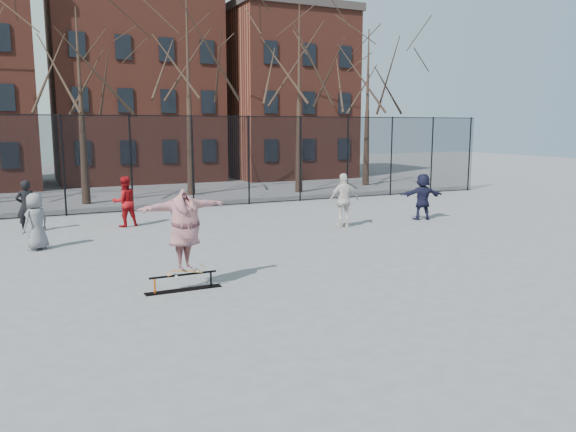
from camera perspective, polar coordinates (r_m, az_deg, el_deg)
name	(u,v)px	position (r m, az deg, el deg)	size (l,w,h in m)	color
ground	(305,288)	(12.51, 1.72, -7.33)	(100.00, 100.00, 0.00)	#5E5E63
skate_rail	(183,284)	(12.52, -10.57, -6.78)	(1.68, 0.26, 0.37)	black
skateboard	(186,271)	(12.47, -10.31, -5.56)	(0.74, 0.18, 0.09)	olive
skater	(185,230)	(12.27, -10.43, -1.40)	(2.15, 0.58, 1.75)	#443B95
bystander_grey	(36,221)	(17.68, -24.23, -0.51)	(0.81, 0.53, 1.66)	slate
bystander_black	(26,206)	(20.71, -25.04, 0.90)	(0.64, 0.42, 1.77)	black
bystander_red	(125,202)	(20.66, -16.26, 1.41)	(0.87, 0.68, 1.79)	maroon
bystander_white	(344,200)	(19.81, 5.70, 1.59)	(1.12, 0.47, 1.91)	silver
bystander_navy	(422,197)	(21.93, 13.51, 1.93)	(1.64, 0.52, 1.77)	#191A33
fence	(165,162)	(24.34, -12.43, 5.43)	(34.03, 0.07, 4.00)	black
tree_row	(135,44)	(28.56, -15.27, 16.51)	(33.66, 7.46, 10.67)	black
rowhouses	(126,85)	(37.27, -16.17, 12.68)	(29.00, 7.00, 13.00)	#5E291E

